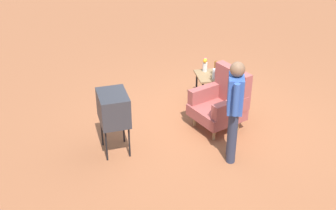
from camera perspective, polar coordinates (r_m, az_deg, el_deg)
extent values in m
plane|color=#A05B38|center=(7.90, 5.39, -2.73)|extent=(60.00, 60.00, 0.00)
cylinder|color=#937047|center=(7.84, 3.44, -1.98)|extent=(0.05, 0.05, 0.22)
cylinder|color=#937047|center=(7.49, 5.91, -3.71)|extent=(0.05, 0.05, 0.22)
cylinder|color=#937047|center=(8.13, 6.43, -0.88)|extent=(0.05, 0.05, 0.22)
cylinder|color=#937047|center=(7.80, 8.93, -2.49)|extent=(0.05, 0.05, 0.22)
cube|color=#9E4C47|center=(7.70, 6.26, -0.90)|extent=(1.00, 1.00, 0.20)
cube|color=#9E4C47|center=(7.69, 8.26, 2.49)|extent=(0.76, 0.45, 0.64)
cube|color=#9E4C47|center=(7.80, 4.85, 1.53)|extent=(0.40, 0.68, 0.26)
cube|color=#9E4C47|center=(7.38, 7.94, -0.38)|extent=(0.40, 0.68, 0.26)
cylinder|color=black|center=(8.61, 3.68, 2.43)|extent=(0.04, 0.04, 0.59)
cylinder|color=black|center=(8.22, 4.44, 1.06)|extent=(0.04, 0.04, 0.59)
cylinder|color=black|center=(8.72, 6.54, 2.67)|extent=(0.04, 0.04, 0.59)
cylinder|color=black|center=(8.34, 7.42, 1.32)|extent=(0.04, 0.04, 0.59)
cube|color=#937047|center=(8.33, 5.62, 3.78)|extent=(0.56, 0.56, 0.03)
cylinder|color=black|center=(6.98, -4.98, -4.71)|extent=(0.03, 0.03, 0.55)
cylinder|color=black|center=(7.35, -5.71, -2.87)|extent=(0.03, 0.03, 0.55)
cylinder|color=black|center=(6.94, -7.90, -5.15)|extent=(0.03, 0.03, 0.55)
cylinder|color=black|center=(7.30, -8.48, -3.28)|extent=(0.03, 0.03, 0.55)
cube|color=#333338|center=(6.87, -7.02, -0.38)|extent=(0.64, 0.50, 0.48)
cube|color=#383D3F|center=(6.91, -5.18, -0.12)|extent=(0.42, 0.05, 0.34)
cylinder|color=#2D3347|center=(6.99, 8.19, -3.34)|extent=(0.14, 0.14, 0.86)
cylinder|color=#2D3347|center=(6.83, 8.22, -4.24)|extent=(0.14, 0.14, 0.86)
cube|color=#3356A8|center=(6.56, 8.64, 1.44)|extent=(0.41, 0.32, 0.56)
cylinder|color=#3356A8|center=(6.76, 8.61, 2.59)|extent=(0.09, 0.09, 0.50)
cylinder|color=#3356A8|center=(6.33, 8.71, 0.66)|extent=(0.09, 0.09, 0.50)
sphere|color=brown|center=(6.39, 8.89, 4.54)|extent=(0.22, 0.22, 0.22)
cylinder|color=brown|center=(8.20, 6.17, 4.61)|extent=(0.07, 0.07, 0.30)
cylinder|color=silver|center=(8.12, 5.93, 3.97)|extent=(0.06, 0.06, 0.20)
cylinder|color=silver|center=(8.41, 4.75, 4.87)|extent=(0.09, 0.09, 0.18)
sphere|color=yellow|center=(8.36, 4.79, 5.75)|extent=(0.07, 0.07, 0.07)
sphere|color=#E04C66|center=(8.39, 4.79, 5.86)|extent=(0.07, 0.07, 0.07)
sphere|color=orange|center=(8.32, 4.76, 5.65)|extent=(0.07, 0.07, 0.07)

